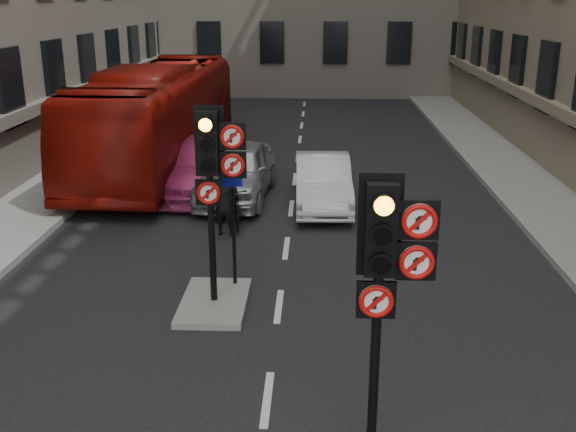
# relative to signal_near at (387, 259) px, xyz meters

# --- Properties ---
(pavement_left) EXTENTS (3.00, 50.00, 0.16)m
(pavement_left) POSITION_rel_signal_near_xyz_m (-8.69, 11.01, -2.50)
(pavement_left) COLOR gray
(pavement_left) RESTS_ON ground
(pavement_right) EXTENTS (3.00, 50.00, 0.16)m
(pavement_right) POSITION_rel_signal_near_xyz_m (5.71, 11.01, -2.50)
(pavement_right) COLOR gray
(pavement_right) RESTS_ON ground
(centre_island) EXTENTS (1.20, 2.00, 0.12)m
(centre_island) POSITION_rel_signal_near_xyz_m (-2.69, 4.01, -2.52)
(centre_island) COLOR gray
(centre_island) RESTS_ON ground
(signal_near) EXTENTS (0.91, 0.40, 3.58)m
(signal_near) POSITION_rel_signal_near_xyz_m (0.00, 0.00, 0.00)
(signal_near) COLOR black
(signal_near) RESTS_ON ground
(signal_far) EXTENTS (0.91, 0.40, 3.58)m
(signal_far) POSITION_rel_signal_near_xyz_m (-2.60, 4.00, 0.12)
(signal_far) COLOR black
(signal_far) RESTS_ON centre_island
(car_silver) EXTENTS (2.14, 4.72, 1.57)m
(car_silver) POSITION_rel_signal_near_xyz_m (-3.06, 10.92, -1.80)
(car_silver) COLOR #AEB2B7
(car_silver) RESTS_ON ground
(car_white) EXTENTS (1.57, 4.16, 1.36)m
(car_white) POSITION_rel_signal_near_xyz_m (-0.64, 10.27, -1.90)
(car_white) COLOR white
(car_white) RESTS_ON ground
(car_pink) EXTENTS (2.36, 5.23, 1.49)m
(car_pink) POSITION_rel_signal_near_xyz_m (-4.12, 11.65, -1.84)
(car_pink) COLOR #C83B76
(car_pink) RESTS_ON ground
(bus_red) EXTENTS (3.23, 12.11, 3.35)m
(bus_red) POSITION_rel_signal_near_xyz_m (-5.99, 14.44, -0.91)
(bus_red) COLOR maroon
(bus_red) RESTS_ON ground
(motorcycle) EXTENTS (0.78, 1.83, 1.06)m
(motorcycle) POSITION_rel_signal_near_xyz_m (-2.79, 8.55, -2.05)
(motorcycle) COLOR black
(motorcycle) RESTS_ON ground
(motorcyclist) EXTENTS (0.63, 0.47, 1.59)m
(motorcyclist) POSITION_rel_signal_near_xyz_m (-2.98, 7.83, -1.79)
(motorcyclist) COLOR black
(motorcyclist) RESTS_ON ground
(info_sign) EXTENTS (0.39, 0.11, 2.29)m
(info_sign) POSITION_rel_signal_near_xyz_m (-2.39, 4.74, -0.98)
(info_sign) COLOR black
(info_sign) RESTS_ON centre_island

